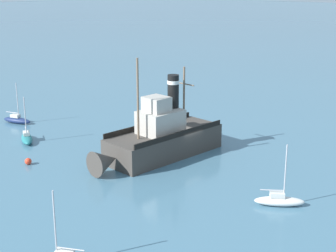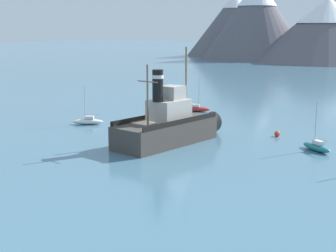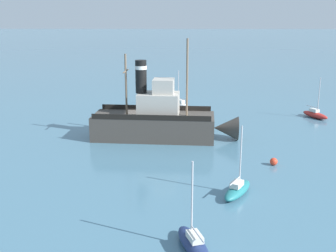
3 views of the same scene
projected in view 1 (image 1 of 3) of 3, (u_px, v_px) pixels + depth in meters
name	position (u px, v px, depth m)	size (l,w,h in m)	color
ground_plane	(186.00, 154.00, 50.50)	(600.00, 600.00, 0.00)	#477289
old_tugboat	(160.00, 139.00, 49.31)	(5.16, 14.59, 9.90)	#423D38
sailboat_white	(279.00, 200.00, 39.08)	(3.69, 3.17, 4.90)	white
sailboat_navy	(17.00, 120.00, 61.07)	(3.95, 2.24, 4.90)	navy
sailboat_teal	(27.00, 138.00, 54.18)	(3.85, 2.81, 4.90)	#23757A
mooring_buoy	(28.00, 161.00, 47.64)	(0.63, 0.63, 0.63)	red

